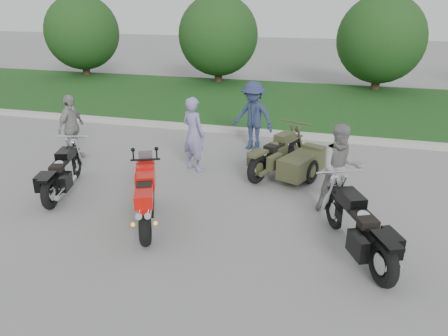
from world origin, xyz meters
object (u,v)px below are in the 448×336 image
(cruiser_right, at_px, (360,230))
(cruiser_left, at_px, (62,175))
(person_denim, at_px, (253,116))
(cruiser_sidecar, at_px, (290,161))
(person_stripe, at_px, (194,134))
(person_back, at_px, (71,127))
(person_grey, at_px, (341,169))
(sportbike_red, at_px, (146,197))

(cruiser_right, bearing_deg, cruiser_left, 147.09)
(person_denim, bearing_deg, cruiser_sidecar, -35.63)
(person_stripe, height_order, person_back, person_stripe)
(person_stripe, bearing_deg, cruiser_right, 168.83)
(cruiser_right, distance_m, person_grey, 1.64)
(cruiser_sidecar, bearing_deg, cruiser_left, -131.69)
(cruiser_sidecar, height_order, person_denim, person_denim)
(cruiser_right, bearing_deg, cruiser_sidecar, 91.40)
(person_back, bearing_deg, person_stripe, -88.01)
(cruiser_left, xyz_separation_m, cruiser_sidecar, (4.38, 2.13, -0.01))
(sportbike_red, relative_size, person_stripe, 1.10)
(cruiser_sidecar, relative_size, person_back, 1.33)
(sportbike_red, distance_m, person_back, 4.25)
(cruiser_right, height_order, person_denim, person_denim)
(person_stripe, bearing_deg, cruiser_sidecar, -151.30)
(cruiser_sidecar, distance_m, person_back, 5.41)
(sportbike_red, distance_m, person_denim, 4.73)
(cruiser_left, bearing_deg, cruiser_sidecar, 9.89)
(cruiser_left, distance_m, person_denim, 5.00)
(person_denim, relative_size, person_back, 1.12)
(sportbike_red, distance_m, person_grey, 3.58)
(cruiser_sidecar, bearing_deg, sportbike_red, -104.00)
(sportbike_red, relative_size, person_denim, 1.05)
(sportbike_red, xyz_separation_m, person_stripe, (-0.10, 2.80, 0.31))
(cruiser_right, distance_m, person_denim, 5.39)
(cruiser_sidecar, xyz_separation_m, person_back, (-5.40, -0.19, 0.40))
(person_back, bearing_deg, sportbike_red, -129.37)
(cruiser_left, relative_size, person_stripe, 1.21)
(person_grey, distance_m, person_denim, 3.87)
(sportbike_red, relative_size, cruiser_right, 0.87)
(person_grey, relative_size, person_denim, 0.94)
(cruiser_sidecar, relative_size, person_denim, 1.19)
(sportbike_red, bearing_deg, person_stripe, 68.65)
(cruiser_right, xyz_separation_m, person_back, (-6.86, 2.73, 0.35))
(sportbike_red, bearing_deg, person_back, 116.88)
(cruiser_right, bearing_deg, sportbike_red, 154.50)
(cruiser_right, height_order, person_stripe, person_stripe)
(sportbike_red, height_order, person_denim, person_denim)
(sportbike_red, height_order, person_grey, person_grey)
(cruiser_left, height_order, person_grey, person_grey)
(cruiser_right, height_order, person_back, person_back)
(person_back, bearing_deg, person_denim, -64.86)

